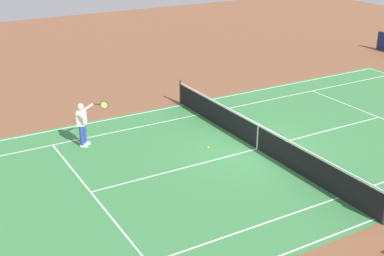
{
  "coord_description": "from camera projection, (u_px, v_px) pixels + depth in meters",
  "views": [
    {
      "loc": [
        10.77,
        13.77,
        7.95
      ],
      "look_at": [
        2.16,
        -1.05,
        0.9
      ],
      "focal_mm": 48.6,
      "sensor_mm": 36.0,
      "label": 1
    }
  ],
  "objects": [
    {
      "name": "tennis_ball",
      "position": [
        208.0,
        148.0,
        19.06
      ],
      "size": [
        0.07,
        0.07,
        0.07
      ],
      "primitive_type": "sphere",
      "color": "#CCE01E",
      "rests_on": "ground_plane"
    },
    {
      "name": "tennis_player_near",
      "position": [
        83.0,
        122.0,
        18.98
      ],
      "size": [
        1.15,
        0.75,
        1.7
      ],
      "color": "navy",
      "rests_on": "ground_plane"
    },
    {
      "name": "court_slab",
      "position": [
        257.0,
        149.0,
        19.04
      ],
      "size": [
        24.2,
        11.4,
        0.0
      ],
      "primitive_type": "cube",
      "color": "#387A42",
      "rests_on": "ground_plane"
    },
    {
      "name": "tennis_net",
      "position": [
        258.0,
        137.0,
        18.85
      ],
      "size": [
        0.1,
        11.7,
        1.08
      ],
      "color": "#2D2D33",
      "rests_on": "ground_plane"
    },
    {
      "name": "court_line_markings",
      "position": [
        257.0,
        149.0,
        19.04
      ],
      "size": [
        23.85,
        11.05,
        0.01
      ],
      "color": "white",
      "rests_on": "ground_plane"
    },
    {
      "name": "ground_plane",
      "position": [
        257.0,
        149.0,
        19.04
      ],
      "size": [
        60.0,
        60.0,
        0.0
      ],
      "primitive_type": "plane",
      "color": "brown"
    }
  ]
}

